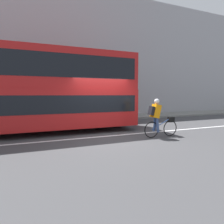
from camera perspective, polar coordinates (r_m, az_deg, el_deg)
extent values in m
plane|color=#424244|center=(7.38, -1.54, -8.18)|extent=(80.00, 80.00, 0.00)
cube|color=silver|center=(7.52, -1.91, -7.89)|extent=(50.00, 0.14, 0.01)
cube|color=gray|center=(12.70, -9.63, -2.10)|extent=(60.00, 2.42, 0.12)
cube|color=#9E9EA3|center=(14.26, -11.04, 18.24)|extent=(60.00, 0.30, 9.78)
cylinder|color=black|center=(9.09, -5.27, -2.51)|extent=(0.95, 0.30, 0.95)
cube|color=#B21919|center=(8.74, -24.06, 1.15)|extent=(9.38, 2.47, 1.73)
cube|color=black|center=(8.73, -24.12, 2.51)|extent=(9.00, 2.49, 0.76)
cube|color=#B21919|center=(8.79, -24.53, 12.47)|extent=(9.38, 2.37, 1.73)
cube|color=black|center=(8.80, -24.56, 13.03)|extent=(9.00, 2.39, 0.97)
torus|color=black|center=(7.91, 18.45, -5.05)|extent=(0.67, 0.04, 0.67)
torus|color=black|center=(7.37, 12.80, -5.66)|extent=(0.67, 0.04, 0.67)
cylinder|color=#2D4C8C|center=(7.59, 15.77, -3.76)|extent=(0.94, 0.03, 0.46)
cylinder|color=#2D4C8C|center=(7.39, 13.57, -3.71)|extent=(0.03, 0.03, 0.49)
cube|color=black|center=(7.86, 18.71, -2.34)|extent=(0.26, 0.16, 0.22)
cube|color=orange|center=(7.36, 14.08, 0.30)|extent=(0.37, 0.32, 0.58)
cube|color=black|center=(7.25, 12.78, 0.41)|extent=(0.21, 0.26, 0.38)
cylinder|color=#384C7A|center=(7.53, 13.84, -3.93)|extent=(0.21, 0.11, 0.60)
cylinder|color=#384C7A|center=(7.38, 14.62, -4.14)|extent=(0.19, 0.11, 0.60)
sphere|color=tan|center=(7.36, 14.41, 3.07)|extent=(0.19, 0.19, 0.19)
sphere|color=silver|center=(7.35, 14.41, 3.40)|extent=(0.21, 0.21, 0.21)
cylinder|color=#59595B|center=(12.43, -10.64, 3.84)|extent=(0.07, 0.07, 2.52)
cube|color=red|center=(12.40, -10.70, 8.60)|extent=(0.36, 0.02, 0.36)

